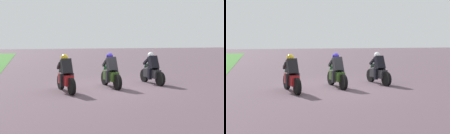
% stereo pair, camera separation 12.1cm
% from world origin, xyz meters
% --- Properties ---
extents(ground_plane, '(120.00, 120.00, 0.00)m').
position_xyz_m(ground_plane, '(0.00, 0.00, 0.00)').
color(ground_plane, '#513E48').
extents(rider_lane_a, '(2.04, 0.57, 1.51)m').
position_xyz_m(rider_lane_a, '(0.27, -2.07, 0.62)').
color(rider_lane_a, black).
rests_on(rider_lane_a, ground_plane).
extents(rider_lane_b, '(2.04, 0.57, 1.51)m').
position_xyz_m(rider_lane_b, '(-0.08, 0.08, 0.62)').
color(rider_lane_b, black).
rests_on(rider_lane_b, ground_plane).
extents(rider_lane_c, '(2.03, 0.61, 1.51)m').
position_xyz_m(rider_lane_c, '(-0.62, 2.13, 0.62)').
color(rider_lane_c, black).
rests_on(rider_lane_c, ground_plane).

